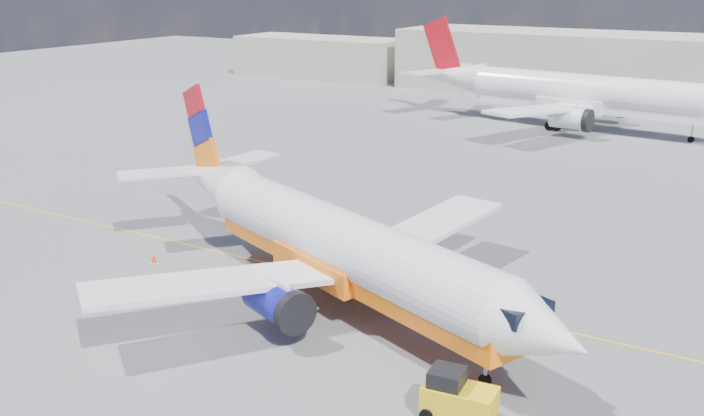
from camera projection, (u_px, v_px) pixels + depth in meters
The scene contains 8 objects.
ground at pixel (288, 294), 39.86m from camera, with size 240.00×240.00×0.00m, color #5E5E63.
taxi_line at pixel (320, 275), 42.32m from camera, with size 70.00×0.15×0.01m, color yellow.
terminal_main at pixel (669, 69), 97.76m from camera, with size 70.00×14.00×8.00m, color #B3AB9A.
terminal_annex at pixel (321, 57), 120.21m from camera, with size 26.00×10.00×6.00m, color #B3AB9A.
main_jet at pixel (334, 243), 37.91m from camera, with size 30.49×23.02×9.34m.
second_jet at pixel (575, 93), 80.70m from camera, with size 35.77×28.15×10.85m.
gse_tug at pixel (457, 396), 28.58m from camera, with size 2.77×1.88×1.87m.
traffic_cone at pixel (154, 259), 43.94m from camera, with size 0.39×0.39×0.55m.
Camera 1 is at (21.78, -29.92, 15.77)m, focal length 40.00 mm.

